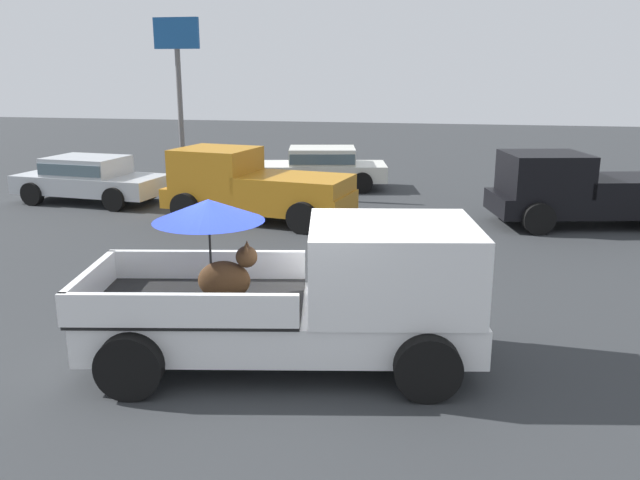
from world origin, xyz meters
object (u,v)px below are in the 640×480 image
pickup_truck_red (251,186)px  parked_sedan_far (89,177)px  pickup_truck_far (582,190)px  motel_sign (178,72)px  parked_sedan_near (320,166)px  pickup_truck_main (316,293)px

pickup_truck_red → parked_sedan_far: size_ratio=1.13×
pickup_truck_far → motel_sign: bearing=-23.9°
parked_sedan_near → parked_sedan_far: 7.10m
parked_sedan_far → motel_sign: (2.10, 1.95, 2.95)m
parked_sedan_far → motel_sign: size_ratio=0.85×
pickup_truck_red → motel_sign: bearing=-35.4°
pickup_truck_main → parked_sedan_far: (-8.61, 9.32, -0.24)m
pickup_truck_far → parked_sedan_near: pickup_truck_far is taller
pickup_truck_main → pickup_truck_far: 10.29m
motel_sign → parked_sedan_far: bearing=-137.1°
parked_sedan_far → motel_sign: 4.11m
parked_sedan_far → pickup_truck_far: bearing=4.9°
pickup_truck_main → pickup_truck_far: (4.89, 9.06, -0.11)m
pickup_truck_far → parked_sedan_far: bearing=-14.0°
pickup_truck_main → parked_sedan_far: size_ratio=1.19×
pickup_truck_main → motel_sign: size_ratio=1.01×
parked_sedan_near → parked_sedan_far: same height
parked_sedan_near → motel_sign: motel_sign is taller
pickup_truck_red → pickup_truck_far: bearing=-163.6°
parked_sedan_near → pickup_truck_far: bearing=141.4°
pickup_truck_red → motel_sign: 5.30m
pickup_truck_red → parked_sedan_far: 5.41m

